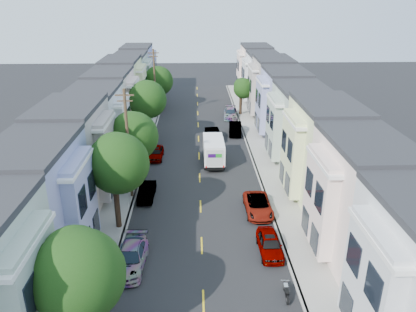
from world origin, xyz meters
TOP-DOWN VIEW (x-y plane):
  - ground at (0.00, 0.00)m, footprint 160.00×160.00m
  - road_slab at (0.00, 15.00)m, footprint 12.00×70.00m
  - curb_left at (-6.05, 15.00)m, footprint 0.30×70.00m
  - curb_right at (6.05, 15.00)m, footprint 0.30×70.00m
  - sidewalk_left at (-7.35, 15.00)m, footprint 2.60×70.00m
  - sidewalk_right at (7.35, 15.00)m, footprint 2.60×70.00m
  - centerline at (0.00, 15.00)m, footprint 0.12×70.00m
  - townhouse_row_left at (-11.15, 15.00)m, footprint 5.00×70.00m
  - townhouse_row_right at (11.15, 15.00)m, footprint 5.00×70.00m
  - tree_a at (-6.30, -15.13)m, footprint 4.70×4.70m
  - tree_b at (-6.30, -3.29)m, footprint 4.70×4.70m
  - tree_c at (-6.30, 4.62)m, footprint 4.70×4.70m
  - tree_d at (-6.30, 16.91)m, footprint 4.70×4.70m
  - tree_e at (-6.30, 32.65)m, footprint 4.70×4.70m
  - tree_far_r at (6.89, 29.03)m, footprint 3.10×3.10m
  - utility_pole_near at (-6.30, 2.00)m, footprint 1.60×0.26m
  - utility_pole_far at (-6.30, 28.00)m, footprint 1.60×0.26m
  - fedex_truck at (1.59, 10.00)m, footprint 2.21×5.75m
  - lead_sedan at (1.88, 17.72)m, footprint 2.13×4.38m
  - parked_left_b at (-4.90, -8.30)m, footprint 2.22×4.85m
  - parked_left_c at (-4.90, 1.75)m, footprint 1.44×3.84m
  - parked_left_d at (-4.90, 11.42)m, footprint 1.68×4.17m
  - parked_right_a at (4.90, -6.98)m, footprint 1.65×4.24m
  - parked_right_b at (4.90, -1.21)m, footprint 2.22×4.78m
  - parked_right_c at (4.90, 19.76)m, footprint 1.98×4.68m
  - parked_right_d at (4.90, 27.44)m, footprint 2.29×4.75m
  - motorcycle at (5.13, -11.62)m, footprint 0.25×1.82m

SIDE VIEW (x-z plane):
  - ground at x=0.00m, z-range 0.00..0.00m
  - centerline at x=0.00m, z-range -0.01..0.01m
  - townhouse_row_left at x=-11.15m, z-range -4.25..4.25m
  - townhouse_row_right at x=11.15m, z-range -4.25..4.25m
  - road_slab at x=0.00m, z-range 0.00..0.02m
  - curb_left at x=-6.05m, z-range 0.00..0.15m
  - curb_right at x=6.05m, z-range 0.00..0.15m
  - sidewalk_left at x=-7.35m, z-range 0.00..0.15m
  - sidewalk_right at x=7.35m, z-range 0.00..0.15m
  - motorcycle at x=5.13m, z-range 0.02..0.74m
  - parked_left_c at x=-4.90m, z-range 0.00..1.27m
  - parked_right_b at x=4.90m, z-range 0.00..1.32m
  - parked_left_d at x=-4.90m, z-range 0.00..1.34m
  - parked_right_a at x=4.90m, z-range 0.00..1.37m
  - parked_right_d at x=4.90m, z-range 0.00..1.38m
  - lead_sedan at x=1.88m, z-range 0.00..1.40m
  - parked_left_b at x=-4.90m, z-range 0.00..1.43m
  - parked_right_c at x=4.90m, z-range 0.00..1.52m
  - fedex_truck at x=1.59m, z-range 0.16..2.92m
  - tree_far_r at x=6.89m, z-range 1.25..6.94m
  - tree_e at x=-6.30m, z-range 1.12..8.10m
  - tree_a at x=-6.30m, z-range 1.13..8.13m
  - tree_c at x=-6.30m, z-range 1.33..8.72m
  - utility_pole_near at x=-6.30m, z-range 0.15..10.15m
  - utility_pole_far at x=-6.30m, z-range 0.15..10.15m
  - tree_d at x=-6.30m, z-range 1.56..9.44m
  - tree_b at x=-6.30m, z-range 1.61..9.59m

